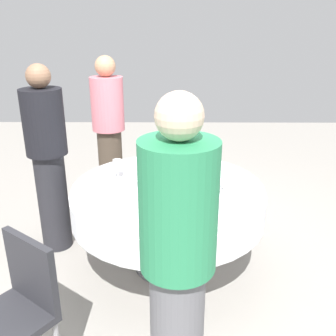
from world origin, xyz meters
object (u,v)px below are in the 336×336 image
at_px(plate_south, 153,161).
at_px(bottle_dark_green_left, 189,172).
at_px(bottle_clear_inner, 157,193).
at_px(wine_glass_mid, 117,165).
at_px(person_north, 48,158).
at_px(plate_right, 213,182).
at_px(bottle_clear_north, 167,165).
at_px(dining_table, 168,202).
at_px(wine_glass_west, 144,186).
at_px(person_inner, 109,131).
at_px(plate_near, 187,217).
at_px(person_left, 178,268).
at_px(chair_front, 18,303).
at_px(wine_glass_front, 165,162).
at_px(wine_glass_outer, 140,176).
at_px(wine_glass_right, 221,180).

bearing_deg(plate_south, bottle_dark_green_left, -60.82).
relative_size(bottle_clear_inner, plate_south, 1.26).
height_order(wine_glass_mid, person_north, person_north).
bearing_deg(plate_right, bottle_clear_north, 175.42).
bearing_deg(plate_right, dining_table, -173.67).
bearing_deg(bottle_clear_north, wine_glass_west, -119.09).
relative_size(wine_glass_mid, person_inner, 0.10).
distance_m(plate_right, plate_near, 0.62).
bearing_deg(plate_right, person_left, -103.11).
xyz_separation_m(bottle_clear_inner, person_inner, (-0.57, 1.58, -0.01)).
distance_m(wine_glass_west, chair_front, 1.10).
xyz_separation_m(bottle_dark_green_left, chair_front, (-0.96, -1.06, -0.34)).
xyz_separation_m(wine_glass_west, person_inner, (-0.47, 1.40, 0.02)).
height_order(wine_glass_front, chair_front, wine_glass_front).
relative_size(wine_glass_front, wine_glass_west, 1.09).
relative_size(wine_glass_outer, wine_glass_west, 1.01).
xyz_separation_m(wine_glass_outer, wine_glass_front, (0.18, 0.28, 0.01)).
relative_size(bottle_clear_inner, wine_glass_west, 1.99).
bearing_deg(plate_right, wine_glass_mid, 172.61).
xyz_separation_m(dining_table, plate_right, (0.36, 0.04, 0.15)).
distance_m(wine_glass_outer, person_inner, 1.29).
relative_size(bottle_dark_green_left, person_inner, 0.16).
bearing_deg(bottle_dark_green_left, chair_front, -132.05).
bearing_deg(person_inner, plate_right, -77.28).
distance_m(dining_table, bottle_clear_inner, 0.49).
relative_size(dining_table, person_left, 0.90).
height_order(wine_glass_mid, chair_front, wine_glass_mid).
xyz_separation_m(bottle_clear_inner, wine_glass_front, (0.04, 0.65, -0.02)).
height_order(person_left, person_north, person_left).
bearing_deg(wine_glass_outer, wine_glass_right, -10.31).
bearing_deg(plate_near, person_left, -95.60).
distance_m(dining_table, wine_glass_front, 0.35).
bearing_deg(bottle_clear_inner, bottle_clear_north, 82.34).
distance_m(bottle_dark_green_left, person_north, 1.23).
bearing_deg(bottle_clear_inner, wine_glass_right, 28.68).
bearing_deg(plate_near, plate_right, 68.08).
xyz_separation_m(bottle_clear_north, chair_front, (-0.78, -1.15, -0.36)).
distance_m(plate_south, person_north, 0.91).
bearing_deg(wine_glass_west, wine_glass_front, 73.13).
bearing_deg(bottle_clear_north, dining_table, -82.58).
distance_m(wine_glass_front, plate_right, 0.45).
xyz_separation_m(wine_glass_west, person_north, (-0.85, 0.54, 0.02)).
relative_size(bottle_clear_north, plate_south, 1.47).
height_order(bottle_clear_inner, wine_glass_outer, bottle_clear_inner).
height_order(plate_near, plate_south, same).
bearing_deg(wine_glass_front, bottle_clear_north, -83.31).
height_order(bottle_dark_green_left, wine_glass_front, bottle_dark_green_left).
bearing_deg(wine_glass_mid, plate_south, 54.81).
height_order(bottle_dark_green_left, plate_near, bottle_dark_green_left).
bearing_deg(wine_glass_outer, wine_glass_front, 56.97).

